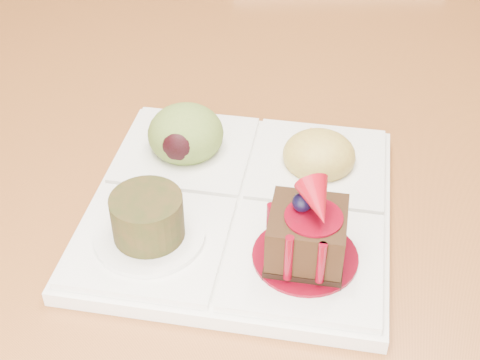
# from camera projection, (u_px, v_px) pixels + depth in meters

# --- Properties ---
(ground) EXTENTS (6.00, 6.00, 0.00)m
(ground) POSITION_uv_depth(u_px,v_px,m) (278.00, 310.00, 1.41)
(ground) COLOR brown
(dining_table) EXTENTS (1.00, 1.80, 0.75)m
(dining_table) POSITION_uv_depth(u_px,v_px,m) (295.00, 7.00, 0.98)
(dining_table) COLOR #A45B2A
(dining_table) RESTS_ON ground
(sampler_plate) EXTENTS (0.24, 0.24, 0.09)m
(sampler_plate) POSITION_uv_depth(u_px,v_px,m) (239.00, 194.00, 0.52)
(sampler_plate) COLOR white
(sampler_plate) RESTS_ON dining_table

